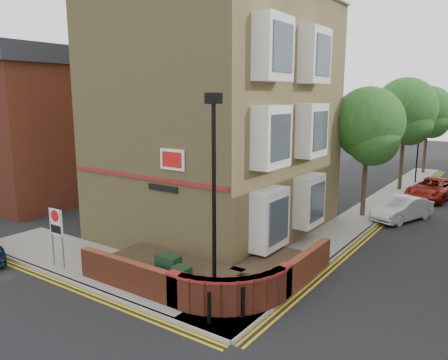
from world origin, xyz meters
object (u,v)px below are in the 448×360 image
Objects in this scene: zone_sign at (56,227)px; lamppost at (214,203)px; utility_cabinet_large at (169,273)px; silver_car_near at (402,209)px.

lamppost is at bearing 6.07° from zone_sign.
lamppost is 2.86× the size of zone_sign.
lamppost reaches higher than zone_sign.
lamppost reaches higher than utility_cabinet_large.
zone_sign is at bearing -170.31° from utility_cabinet_large.
utility_cabinet_large is at bearing 176.99° from lamppost.
zone_sign is at bearing -173.93° from lamppost.
silver_car_near is at bearing 57.77° from zone_sign.
lamppost is 3.24m from utility_cabinet_large.
lamppost is 6.85m from zone_sign.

